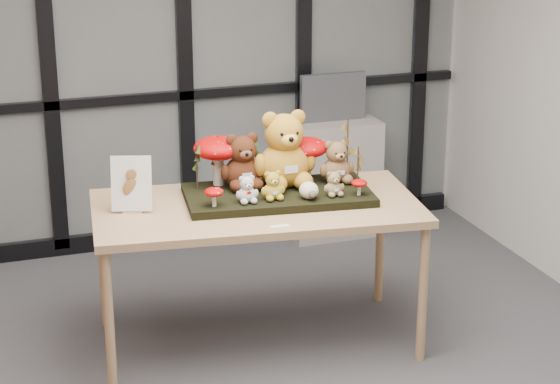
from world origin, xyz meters
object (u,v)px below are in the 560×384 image
object	(u,v)px
display_table	(257,216)
bear_small_yellow	(273,184)
diorama_tray	(278,195)
mushroom_front_left	(214,196)
mushroom_front_right	(359,186)
mushroom_back_left	(218,159)
sign_holder	(132,186)
bear_pooh_yellow	(284,145)
bear_tan_back	(336,159)
bear_beige_small	(334,182)
plush_cream_hedgehog	(309,189)
bear_white_bow	(247,188)
cabinet	(332,178)
monitor	(333,97)
mushroom_back_right	(306,157)
bear_brown_medium	(242,158)

from	to	relation	value
display_table	bear_small_yellow	world-z (taller)	bear_small_yellow
display_table	diorama_tray	size ratio (longest dim) A/B	1.83
mushroom_front_left	mushroom_front_right	xyz separation A→B (m)	(0.79, -0.08, -0.01)
mushroom_back_left	sign_holder	xyz separation A→B (m)	(-0.52, -0.16, -0.05)
diorama_tray	bear_small_yellow	bearing A→B (deg)	-114.22
bear_pooh_yellow	bear_tan_back	xyz separation A→B (m)	(0.30, -0.04, -0.10)
bear_beige_small	mushroom_front_left	xyz separation A→B (m)	(-0.66, 0.04, -0.02)
diorama_tray	plush_cream_hedgehog	distance (m)	0.22
plush_cream_hedgehog	diorama_tray	bearing A→B (deg)	132.25
diorama_tray	plush_cream_hedgehog	world-z (taller)	plush_cream_hedgehog
plush_cream_hedgehog	mushroom_back_left	size ratio (longest dim) A/B	0.34
mushroom_front_right	bear_white_bow	bearing A→B (deg)	172.17
sign_holder	bear_white_bow	bearing A→B (deg)	0.74
cabinet	mushroom_front_left	bearing A→B (deg)	-130.10
diorama_tray	bear_tan_back	distance (m)	0.40
bear_small_yellow	bear_beige_small	size ratio (longest dim) A/B	1.14
display_table	bear_beige_small	bearing A→B (deg)	-8.43
display_table	bear_tan_back	world-z (taller)	bear_tan_back
sign_holder	monitor	xyz separation A→B (m)	(1.67, 1.35, 0.04)
diorama_tray	mushroom_back_left	bearing A→B (deg)	149.02
display_table	bear_tan_back	distance (m)	0.56
bear_pooh_yellow	sign_holder	world-z (taller)	bear_pooh_yellow
mushroom_back_left	mushroom_back_right	world-z (taller)	mushroom_back_left
bear_tan_back	mushroom_front_right	size ratio (longest dim) A/B	2.76
bear_tan_back	plush_cream_hedgehog	xyz separation A→B (m)	(-0.24, -0.22, -0.08)
bear_tan_back	bear_white_bow	distance (m)	0.60
diorama_tray	plush_cream_hedgehog	xyz separation A→B (m)	(0.12, -0.17, 0.07)
bear_small_yellow	plush_cream_hedgehog	xyz separation A→B (m)	(0.18, -0.06, -0.04)
mushroom_front_right	sign_holder	bearing A→B (deg)	167.98
plush_cream_hedgehog	mushroom_back_left	world-z (taller)	mushroom_back_left
bear_small_yellow	plush_cream_hedgehog	bearing A→B (deg)	-9.62
bear_pooh_yellow	sign_holder	bearing A→B (deg)	-170.51
bear_pooh_yellow	sign_holder	xyz separation A→B (m)	(-0.86, -0.04, -0.14)
mushroom_front_right	sign_holder	world-z (taller)	sign_holder
display_table	mushroom_back_right	distance (m)	0.47
cabinet	sign_holder	bearing A→B (deg)	-141.38
bear_beige_small	mushroom_back_left	distance (m)	0.66
mushroom_front_right	mushroom_back_right	bearing A→B (deg)	117.18
bear_pooh_yellow	sign_holder	size ratio (longest dim) A/B	1.56
display_table	cabinet	world-z (taller)	cabinet
mushroom_front_left	mushroom_back_left	bearing A→B (deg)	70.71
bear_pooh_yellow	plush_cream_hedgehog	xyz separation A→B (m)	(0.05, -0.26, -0.18)
mushroom_front_left	monitor	bearing A→B (deg)	50.25
bear_brown_medium	mushroom_back_right	size ratio (longest dim) A/B	1.26
bear_small_yellow	monitor	distance (m)	1.79
bear_tan_back	mushroom_back_right	xyz separation A→B (m)	(-0.14, 0.09, 0.00)
mushroom_back_left	bear_brown_medium	bearing A→B (deg)	-37.06
diorama_tray	mushroom_back_right	bearing A→B (deg)	40.92
diorama_tray	plush_cream_hedgehog	bearing A→B (deg)	-47.75
bear_brown_medium	bear_tan_back	size ratio (longest dim) A/B	1.27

